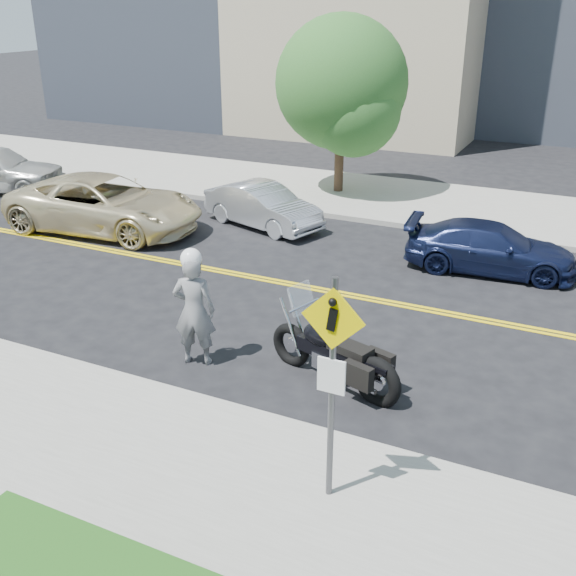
# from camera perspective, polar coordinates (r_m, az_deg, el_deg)

# --- Properties ---
(ground_plane) EXTENTS (120.00, 120.00, 0.00)m
(ground_plane) POSITION_cam_1_polar(r_m,az_deg,el_deg) (15.59, -2.01, 0.73)
(ground_plane) COLOR black
(ground_plane) RESTS_ON ground
(sidewalk_near) EXTENTS (60.00, 5.00, 0.15)m
(sidewalk_near) POSITION_cam_1_polar(r_m,az_deg,el_deg) (10.36, -22.05, -13.47)
(sidewalk_near) COLOR #9E9B91
(sidewalk_near) RESTS_ON ground_plane
(sidewalk_far) EXTENTS (60.00, 5.00, 0.15)m
(sidewalk_far) POSITION_cam_1_polar(r_m,az_deg,el_deg) (22.13, 7.04, 7.66)
(sidewalk_far) COLOR #9E9B91
(sidewalk_far) RESTS_ON ground_plane
(pedestrian_sign) EXTENTS (0.78, 0.08, 3.00)m
(pedestrian_sign) POSITION_cam_1_polar(r_m,az_deg,el_deg) (7.99, 3.75, -7.02)
(pedestrian_sign) COLOR #4C4C51
(pedestrian_sign) RESTS_ON sidewalk_near
(motorcyclist) EXTENTS (0.85, 0.69, 2.16)m
(motorcyclist) POSITION_cam_1_polar(r_m,az_deg,el_deg) (11.74, -7.96, -1.64)
(motorcyclist) COLOR #BBBBC0
(motorcyclist) RESTS_ON ground
(motorcycle) EXTENTS (2.71, 1.51, 1.58)m
(motorcycle) POSITION_cam_1_polar(r_m,az_deg,el_deg) (11.17, 3.92, -4.47)
(motorcycle) COLOR black
(motorcycle) RESTS_ON ground
(suv) EXTENTS (5.66, 2.97, 1.52)m
(suv) POSITION_cam_1_polar(r_m,az_deg,el_deg) (19.40, -15.26, 6.88)
(suv) COLOR beige
(suv) RESTS_ON ground
(parked_car_silver) EXTENTS (3.87, 2.32, 1.21)m
(parked_car_silver) POSITION_cam_1_polar(r_m,az_deg,el_deg) (19.11, -2.16, 6.95)
(parked_car_silver) COLOR #BABDC2
(parked_car_silver) RESTS_ON ground
(parked_car_blue) EXTENTS (4.11, 1.98, 1.15)m
(parked_car_blue) POSITION_cam_1_polar(r_m,az_deg,el_deg) (16.59, 16.79, 3.28)
(parked_car_blue) COLOR #161F43
(parked_car_blue) RESTS_ON ground
(tree_far_a) EXTENTS (4.12, 4.12, 5.63)m
(tree_far_a) POSITION_cam_1_polar(r_m,az_deg,el_deg) (21.86, 4.54, 16.91)
(tree_far_a) COLOR #382619
(tree_far_a) RESTS_ON ground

